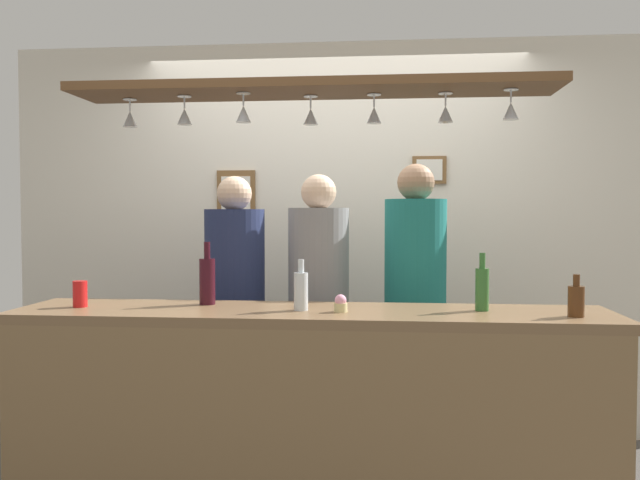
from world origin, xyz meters
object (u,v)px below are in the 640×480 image
cupcake (341,304)px  picture_frame_caricature (236,196)px  bottle_beer_green_import (482,288)px  person_right_teal_shirt (415,288)px  picture_frame_upper_small (429,170)px  drink_can (80,294)px  bottle_soda_clear (301,290)px  bottle_wine_dark_red (207,280)px  bottle_beer_brown_stubby (576,300)px  person_left_navy_shirt (235,293)px  person_middle_grey_shirt (319,294)px

cupcake → picture_frame_caricature: picture_frame_caricature is taller
bottle_beer_green_import → picture_frame_caricature: (-1.43, 1.36, 0.45)m
person_right_teal_shirt → picture_frame_upper_small: (0.12, 0.70, 0.70)m
person_right_teal_shirt → drink_can: bearing=-155.3°
bottle_soda_clear → cupcake: (0.18, -0.03, -0.06)m
bottle_wine_dark_red → bottle_beer_brown_stubby: bearing=-7.5°
picture_frame_upper_small → drink_can: bearing=-140.0°
person_right_teal_shirt → cupcake: size_ratio=22.29×
bottle_beer_green_import → bottle_soda_clear: (-0.81, -0.07, -0.01)m
person_right_teal_shirt → bottle_beer_brown_stubby: person_right_teal_shirt is taller
bottle_beer_green_import → cupcake: bearing=-171.0°
cupcake → bottle_beer_brown_stubby: bearing=-2.2°
person_left_navy_shirt → picture_frame_caricature: (-0.15, 0.70, 0.57)m
person_right_teal_shirt → bottle_beer_brown_stubby: bearing=-51.7°
bottle_beer_brown_stubby → picture_frame_upper_small: 1.71m
bottle_wine_dark_red → bottle_soda_clear: bottle_wine_dark_red is taller
bottle_wine_dark_red → drink_can: bottle_wine_dark_red is taller
person_left_navy_shirt → bottle_beer_brown_stubby: person_left_navy_shirt is taller
person_left_navy_shirt → bottle_beer_brown_stubby: bearing=-25.9°
person_middle_grey_shirt → bottle_beer_brown_stubby: (1.17, -0.80, 0.08)m
bottle_wine_dark_red → bottle_soda_clear: size_ratio=1.30×
person_left_navy_shirt → person_middle_grey_shirt: (0.48, 0.00, 0.00)m
bottle_wine_dark_red → person_left_navy_shirt: bearing=90.1°
bottle_beer_green_import → picture_frame_caricature: size_ratio=0.76×
bottle_wine_dark_red → cupcake: 0.68m
person_left_navy_shirt → picture_frame_caricature: 0.92m
person_left_navy_shirt → bottle_wine_dark_red: bearing=-89.9°
drink_can → person_left_navy_shirt: bearing=52.2°
person_right_teal_shirt → drink_can: 1.74m
person_left_navy_shirt → drink_can: (-0.56, -0.73, 0.08)m
bottle_wine_dark_red → bottle_soda_clear: 0.49m
bottle_beer_brown_stubby → picture_frame_caricature: picture_frame_caricature is taller
person_right_teal_shirt → drink_can: person_right_teal_shirt is taller
drink_can → picture_frame_upper_small: size_ratio=0.55×
bottle_beer_green_import → person_middle_grey_shirt: bearing=140.4°
person_right_teal_shirt → bottle_wine_dark_red: (-1.01, -0.58, 0.10)m
bottle_wine_dark_red → cupcake: bottle_wine_dark_red is taller
picture_frame_upper_small → person_right_teal_shirt: bearing=-99.8°
person_middle_grey_shirt → drink_can: 1.27m
bottle_soda_clear → person_left_navy_shirt: bearing=122.8°
person_left_navy_shirt → bottle_wine_dark_red: size_ratio=5.59×
bottle_beer_brown_stubby → bottle_wine_dark_red: bottle_wine_dark_red is taller
bottle_beer_brown_stubby → drink_can: bottle_beer_brown_stubby is taller
person_middle_grey_shirt → bottle_soda_clear: person_middle_grey_shirt is taller
person_left_navy_shirt → person_middle_grey_shirt: bearing=0.0°
cupcake → picture_frame_caricature: bearing=118.8°
person_right_teal_shirt → picture_frame_upper_small: picture_frame_upper_small is taller
bottle_soda_clear → bottle_beer_brown_stubby: bearing=-3.4°
person_left_navy_shirt → bottle_soda_clear: bearing=-57.2°
bottle_beer_brown_stubby → bottle_wine_dark_red: 1.66m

